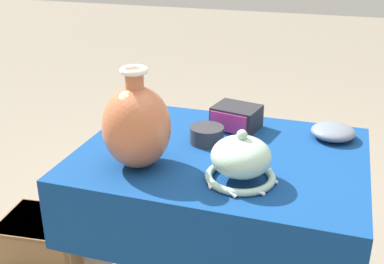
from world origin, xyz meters
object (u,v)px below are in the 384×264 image
Objects in this scene: vase_dome_bell at (241,161)px; wooden_crate at (43,235)px; pot_squat_charcoal at (207,135)px; bowl_shallow_slate at (333,132)px; mosaic_tile_box at (236,117)px; vase_tall_bulbous at (137,126)px.

wooden_crate is at bearing 162.87° from vase_dome_bell.
bowl_shallow_slate is (0.41, 0.17, -0.00)m from pot_squat_charcoal.
vase_dome_bell is 0.28m from pot_squat_charcoal.
wooden_crate is (-1.18, -0.10, -0.62)m from bowl_shallow_slate.
wooden_crate is at bearing -162.29° from mosaic_tile_box.
vase_dome_bell is 0.59× the size of wooden_crate.
vase_tall_bulbous is at bearing -145.00° from bowl_shallow_slate.
bowl_shallow_slate is (0.34, 0.01, -0.02)m from mosaic_tile_box.
mosaic_tile_box is at bearing 67.67° from pot_squat_charcoal.
bowl_shallow_slate is at bearing 22.22° from pot_squat_charcoal.
bowl_shallow_slate is (0.56, 0.39, -0.11)m from vase_tall_bulbous.
bowl_shallow_slate is at bearing 13.52° from mosaic_tile_box.
pot_squat_charcoal is 0.31× the size of wooden_crate.
mosaic_tile_box reaches higher than bowl_shallow_slate.
mosaic_tile_box is (-0.10, 0.38, -0.02)m from vase_dome_bell.
pot_squat_charcoal is 1.00m from wooden_crate.
mosaic_tile_box reaches higher than pot_squat_charcoal.
vase_dome_bell reaches higher than mosaic_tile_box.
mosaic_tile_box is 1.56× the size of pot_squat_charcoal.
vase_dome_bell is 1.88× the size of pot_squat_charcoal.
vase_dome_bell is 1.19m from wooden_crate.
mosaic_tile_box is 1.06m from wooden_crate.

